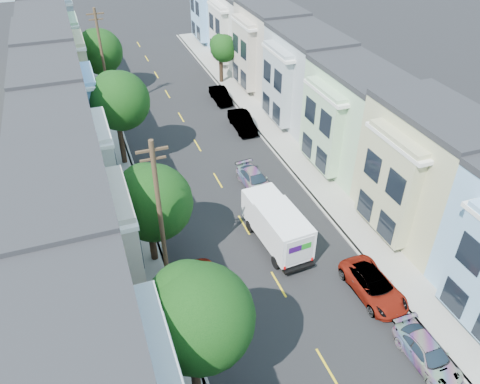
% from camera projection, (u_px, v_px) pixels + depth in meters
% --- Properties ---
extents(ground, '(160.00, 160.00, 0.00)m').
position_uv_depth(ground, '(279.00, 284.00, 28.38)').
color(ground, black).
rests_on(ground, ground).
extents(road_slab, '(12.00, 70.00, 0.02)m').
position_uv_depth(road_slab, '(207.00, 162.00, 39.84)').
color(road_slab, black).
rests_on(road_slab, ground).
extents(curb_left, '(0.30, 70.00, 0.15)m').
position_uv_depth(curb_left, '(136.00, 175.00, 38.11)').
color(curb_left, gray).
rests_on(curb_left, ground).
extents(curb_right, '(0.30, 70.00, 0.15)m').
position_uv_depth(curb_right, '(272.00, 149.00, 41.49)').
color(curb_right, gray).
rests_on(curb_right, ground).
extents(sidewalk_left, '(2.60, 70.00, 0.15)m').
position_uv_depth(sidewalk_left, '(120.00, 178.00, 37.75)').
color(sidewalk_left, gray).
rests_on(sidewalk_left, ground).
extents(sidewalk_right, '(2.60, 70.00, 0.15)m').
position_uv_depth(sidewalk_right, '(286.00, 146.00, 41.86)').
color(sidewalk_right, gray).
rests_on(sidewalk_right, ground).
extents(centerline, '(0.12, 70.00, 0.01)m').
position_uv_depth(centerline, '(207.00, 162.00, 39.85)').
color(centerline, gold).
rests_on(centerline, ground).
extents(townhouse_row_left, '(5.00, 70.00, 8.50)m').
position_uv_depth(townhouse_row_left, '(71.00, 188.00, 36.73)').
color(townhouse_row_left, '#A4CE9E').
rests_on(townhouse_row_left, ground).
extents(townhouse_row_right, '(5.00, 70.00, 8.50)m').
position_uv_depth(townhouse_row_right, '(323.00, 140.00, 42.96)').
color(townhouse_row_right, '#A4CE9E').
rests_on(townhouse_row_right, ground).
extents(tree_b, '(4.70, 4.70, 7.90)m').
position_uv_depth(tree_b, '(197.00, 319.00, 19.38)').
color(tree_b, black).
rests_on(tree_b, ground).
extents(tree_c, '(4.70, 4.70, 6.82)m').
position_uv_depth(tree_c, '(152.00, 203.00, 27.66)').
color(tree_c, black).
rests_on(tree_c, ground).
extents(tree_d, '(4.70, 4.70, 7.99)m').
position_uv_depth(tree_d, '(119.00, 101.00, 36.51)').
color(tree_d, black).
rests_on(tree_d, ground).
extents(tree_e, '(4.70, 4.70, 7.03)m').
position_uv_depth(tree_e, '(99.00, 52.00, 48.72)').
color(tree_e, black).
rests_on(tree_e, ground).
extents(tree_far_r, '(3.03, 3.03, 5.45)m').
position_uv_depth(tree_far_r, '(223.00, 49.00, 51.84)').
color(tree_far_r, black).
rests_on(tree_far_r, ground).
extents(utility_pole_near, '(1.60, 0.26, 10.00)m').
position_uv_depth(utility_pole_near, '(161.00, 222.00, 25.15)').
color(utility_pole_near, '#42301E').
rests_on(utility_pole_near, ground).
extents(utility_pole_far, '(1.60, 0.26, 10.00)m').
position_uv_depth(utility_pole_far, '(103.00, 62.00, 45.03)').
color(utility_pole_far, '#42301E').
rests_on(utility_pole_far, ground).
extents(fedex_truck, '(2.34, 6.08, 2.92)m').
position_uv_depth(fedex_truck, '(277.00, 224.00, 30.49)').
color(fedex_truck, white).
rests_on(fedex_truck, ground).
extents(lead_sedan, '(2.09, 4.27, 1.24)m').
position_uv_depth(lead_sedan, '(255.00, 180.00, 36.54)').
color(lead_sedan, black).
rests_on(lead_sedan, ground).
extents(parked_left_c, '(2.98, 5.66, 1.52)m').
position_uv_depth(parked_left_c, '(200.00, 295.00, 26.67)').
color(parked_left_c, '#91939A').
rests_on(parked_left_c, ground).
extents(parked_left_d, '(1.75, 4.55, 1.48)m').
position_uv_depth(parked_left_d, '(156.00, 182.00, 36.07)').
color(parked_left_d, '#390B06').
rests_on(parked_left_d, ground).
extents(parked_right_a, '(1.79, 4.15, 1.24)m').
position_uv_depth(parked_right_a, '(428.00, 354.00, 23.67)').
color(parked_right_a, '#3A3D40').
rests_on(parked_right_a, ground).
extents(parked_right_b, '(2.31, 4.84, 1.33)m').
position_uv_depth(parked_right_b, '(374.00, 286.00, 27.38)').
color(parked_right_b, '#B4B0BD').
rests_on(parked_right_b, ground).
extents(parked_right_c, '(1.72, 4.58, 1.51)m').
position_uv_depth(parked_right_c, '(242.00, 122.00, 44.27)').
color(parked_right_c, black).
rests_on(parked_right_c, ground).
extents(parked_right_d, '(1.47, 4.07, 1.35)m').
position_uv_depth(parked_right_d, '(220.00, 95.00, 49.43)').
color(parked_right_d, black).
rests_on(parked_right_d, ground).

